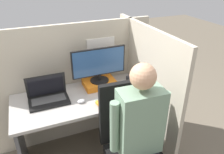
{
  "coord_description": "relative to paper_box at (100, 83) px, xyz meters",
  "views": [
    {
      "loc": [
        -0.41,
        -1.49,
        1.91
      ],
      "look_at": [
        0.27,
        0.16,
        0.98
      ],
      "focal_mm": 35.0,
      "sensor_mm": 36.0,
      "label": 1
    }
  ],
  "objects": [
    {
      "name": "cubicle_panel_back",
      "position": [
        -0.25,
        0.19,
        -0.06
      ],
      "size": [
        1.83,
        0.05,
        1.39
      ],
      "color": "#B7AD99",
      "rests_on": "ground"
    },
    {
      "name": "mouse",
      "position": [
        -0.27,
        -0.24,
        -0.01
      ],
      "size": [
        0.07,
        0.05,
        0.03
      ],
      "color": "silver",
      "rests_on": "desk"
    },
    {
      "name": "office_chair",
      "position": [
        0.03,
        -0.71,
        -0.23
      ],
      "size": [
        0.53,
        0.57,
        1.05
      ],
      "color": "black",
      "rests_on": "ground"
    },
    {
      "name": "carrot_toy",
      "position": [
        -0.14,
        -0.38,
        -0.01
      ],
      "size": [
        0.04,
        0.16,
        0.04
      ],
      "color": "orange",
      "rests_on": "desk"
    },
    {
      "name": "stapler",
      "position": [
        0.35,
        -0.05,
        -0.01
      ],
      "size": [
        0.04,
        0.15,
        0.05
      ],
      "color": "#2D2D33",
      "rests_on": "desk"
    },
    {
      "name": "cubicle_panel_right",
      "position": [
        0.44,
        -0.21,
        -0.07
      ],
      "size": [
        0.04,
        1.25,
        1.39
      ],
      "color": "#B7AD99",
      "rests_on": "ground"
    },
    {
      "name": "desk",
      "position": [
        -0.25,
        -0.15,
        -0.22
      ],
      "size": [
        1.33,
        0.63,
        0.73
      ],
      "color": "#9E9993",
      "rests_on": "ground"
    },
    {
      "name": "laptop",
      "position": [
        -0.55,
        -0.09,
        0.02
      ],
      "size": [
        0.37,
        0.24,
        0.25
      ],
      "color": "black",
      "rests_on": "desk"
    },
    {
      "name": "person",
      "position": [
        0.04,
        -0.87,
        -0.0
      ],
      "size": [
        0.48,
        0.44,
        1.32
      ],
      "color": "black",
      "rests_on": "ground"
    },
    {
      "name": "paper_box",
      "position": [
        0.0,
        0.0,
        0.0
      ],
      "size": [
        0.34,
        0.24,
        0.06
      ],
      "color": "orange",
      "rests_on": "desk"
    },
    {
      "name": "monitor",
      "position": [
        0.0,
        0.0,
        0.23
      ],
      "size": [
        0.57,
        0.2,
        0.37
      ],
      "color": "black",
      "rests_on": "paper_box"
    }
  ]
}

